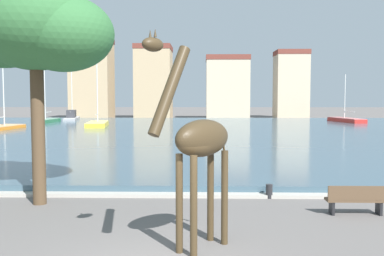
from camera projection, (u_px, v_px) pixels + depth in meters
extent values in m
cube|color=#3D5666|center=(193.00, 132.00, 42.97)|extent=(90.09, 53.83, 0.34)
cube|color=#ADA89E|center=(176.00, 195.00, 15.88)|extent=(90.09, 0.50, 0.12)
cylinder|color=#42331E|center=(194.00, 207.00, 9.82)|extent=(0.17, 0.17, 2.31)
cylinder|color=#42331E|center=(179.00, 203.00, 10.11)|extent=(0.17, 0.17, 2.31)
cylinder|color=#42331E|center=(225.00, 198.00, 10.70)|extent=(0.17, 0.17, 2.31)
cylinder|color=#42331E|center=(211.00, 195.00, 10.99)|extent=(0.17, 0.17, 2.31)
ellipsoid|color=#42331E|center=(203.00, 138.00, 10.30)|extent=(1.65, 1.81, 0.88)
cylinder|color=#42331E|center=(170.00, 90.00, 9.38)|extent=(0.96, 1.09, 1.97)
ellipsoid|color=#42331E|center=(153.00, 45.00, 8.94)|extent=(0.57, 0.61, 0.29)
cone|color=#42331E|center=(155.00, 33.00, 8.88)|extent=(0.06, 0.06, 0.17)
cone|color=#42331E|center=(150.00, 33.00, 8.97)|extent=(0.06, 0.06, 0.17)
cylinder|color=#42331E|center=(224.00, 150.00, 10.97)|extent=(0.20, 0.22, 0.94)
cube|color=orange|center=(2.00, 129.00, 44.83)|extent=(2.85, 5.59, 0.66)
ellipsoid|color=orange|center=(16.00, 127.00, 47.35)|extent=(2.24, 2.09, 0.63)
cube|color=#E2A56E|center=(2.00, 126.00, 44.80)|extent=(2.79, 5.47, 0.06)
cylinder|color=silver|center=(3.00, 85.00, 44.91)|extent=(0.12, 0.12, 8.33)
cube|color=#939399|center=(72.00, 120.00, 63.46)|extent=(3.22, 8.45, 0.63)
ellipsoid|color=#939399|center=(74.00, 119.00, 67.33)|extent=(2.01, 3.13, 0.60)
cube|color=#B1B1B5|center=(72.00, 118.00, 63.44)|extent=(3.15, 8.28, 0.06)
cube|color=#333338|center=(71.00, 114.00, 62.79)|extent=(1.69, 3.07, 1.08)
cylinder|color=silver|center=(72.00, 94.00, 63.81)|extent=(0.12, 0.12, 6.86)
cylinder|color=silver|center=(71.00, 112.00, 62.56)|extent=(0.64, 2.86, 0.08)
cube|color=red|center=(346.00, 121.00, 57.49)|extent=(3.19, 7.03, 0.83)
ellipsoid|color=red|center=(334.00, 120.00, 60.66)|extent=(2.07, 2.67, 0.79)
cube|color=#C7716E|center=(346.00, 118.00, 57.46)|extent=(3.13, 6.89, 0.06)
cylinder|color=silver|center=(345.00, 96.00, 57.76)|extent=(0.12, 0.12, 5.77)
cylinder|color=silver|center=(349.00, 112.00, 56.73)|extent=(0.59, 2.35, 0.08)
cube|color=#236B42|center=(47.00, 122.00, 56.44)|extent=(1.72, 5.94, 0.76)
ellipsoid|color=#236B42|center=(38.00, 124.00, 53.64)|extent=(1.48, 2.10, 0.72)
cube|color=gray|center=(47.00, 119.00, 56.41)|extent=(1.68, 5.82, 0.06)
cylinder|color=silver|center=(45.00, 86.00, 55.67)|extent=(0.12, 0.12, 8.63)
cylinder|color=silver|center=(48.00, 112.00, 56.94)|extent=(0.12, 2.07, 0.08)
cube|color=gold|center=(97.00, 126.00, 49.06)|extent=(2.95, 6.41, 0.80)
ellipsoid|color=gold|center=(100.00, 124.00, 51.96)|extent=(2.17, 2.41, 0.76)
cube|color=#DFCD77|center=(97.00, 122.00, 49.03)|extent=(2.89, 6.28, 0.06)
cylinder|color=silver|center=(97.00, 90.00, 49.24)|extent=(0.12, 0.12, 7.16)
cylinder|color=silver|center=(97.00, 114.00, 48.35)|extent=(0.39, 2.15, 0.08)
cylinder|color=brown|center=(38.00, 134.00, 14.66)|extent=(0.44, 0.44, 4.72)
ellipsoid|color=#336B38|center=(35.00, 24.00, 14.40)|extent=(4.03, 4.03, 3.02)
ellipsoid|color=#336B38|center=(63.00, 34.00, 14.33)|extent=(3.31, 3.31, 2.48)
ellipsoid|color=#336B38|center=(2.00, 23.00, 14.74)|extent=(3.98, 3.98, 2.99)
cylinder|color=#232326|center=(269.00, 191.00, 15.64)|extent=(0.24, 0.24, 0.50)
cube|color=brown|center=(355.00, 200.00, 13.47)|extent=(1.80, 0.44, 0.08)
cube|color=brown|center=(358.00, 193.00, 13.27)|extent=(1.80, 0.06, 0.44)
cube|color=black|center=(332.00, 207.00, 13.51)|extent=(0.08, 0.40, 0.45)
cube|color=black|center=(379.00, 207.00, 13.47)|extent=(0.08, 0.40, 0.45)
cube|color=tan|center=(92.00, 81.00, 71.87)|extent=(6.35, 5.87, 12.45)
cube|color=#51281E|center=(91.00, 40.00, 71.41)|extent=(6.48, 5.98, 0.80)
cube|color=tan|center=(154.00, 85.00, 72.46)|extent=(5.82, 6.86, 11.26)
cube|color=brown|center=(154.00, 48.00, 72.04)|extent=(5.93, 6.99, 0.80)
cube|color=#C6B293|center=(227.00, 90.00, 72.02)|extent=(6.90, 6.02, 9.52)
cube|color=brown|center=(227.00, 58.00, 71.66)|extent=(7.04, 6.14, 0.80)
cube|color=#C6B293|center=(291.00, 87.00, 74.41)|extent=(5.31, 5.28, 10.65)
cube|color=brown|center=(291.00, 53.00, 74.01)|extent=(5.42, 5.39, 0.80)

